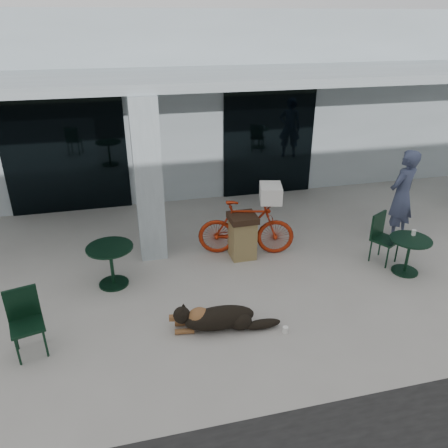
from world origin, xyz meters
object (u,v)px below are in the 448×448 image
object	(u,v)px
bicycle	(246,228)
cafe_chair_far_a	(386,239)
cafe_table_near	(112,266)
cafe_table_far	(408,256)
cafe_chair_near	(27,325)
person	(402,196)
dog	(220,317)
trash_receptacle	(242,236)

from	to	relation	value
bicycle	cafe_chair_far_a	size ratio (longest dim) A/B	1.95
cafe_table_near	cafe_table_far	distance (m)	5.37
cafe_chair_near	cafe_chair_far_a	bearing A→B (deg)	-4.22
cafe_table_far	person	distance (m)	1.58
dog	cafe_chair_near	size ratio (longest dim) A/B	1.28
person	cafe_chair_far_a	bearing A→B (deg)	21.81
bicycle	cafe_chair_near	size ratio (longest dim) A/B	1.95
person	trash_receptacle	distance (m)	3.47
cafe_chair_near	bicycle	bearing A→B (deg)	14.52
trash_receptacle	cafe_table_far	bearing A→B (deg)	-24.90
cafe_chair_far_a	cafe_chair_near	bearing A→B (deg)	161.87
bicycle	dog	bearing A→B (deg)	168.67
cafe_table_near	trash_receptacle	xyz separation A→B (m)	(2.50, 0.43, 0.07)
cafe_chair_near	cafe_table_far	xyz separation A→B (m)	(6.45, 0.67, -0.14)
cafe_table_far	cafe_chair_far_a	xyz separation A→B (m)	(-0.20, 0.45, 0.14)
person	trash_receptacle	world-z (taller)	person
cafe_chair_far_a	person	size ratio (longest dim) A/B	0.50
trash_receptacle	bicycle	bearing A→B (deg)	43.60
bicycle	cafe_chair_far_a	distance (m)	2.67
bicycle	dog	xyz separation A→B (m)	(-1.05, -2.17, -0.36)
cafe_chair_near	trash_receptacle	distance (m)	4.14
cafe_table_far	trash_receptacle	xyz separation A→B (m)	(-2.80, 1.30, 0.10)
cafe_chair_near	person	xyz separation A→B (m)	(7.08, 1.97, 0.49)
dog	bicycle	bearing A→B (deg)	71.97
cafe_chair_far_a	bicycle	bearing A→B (deg)	130.84
cafe_chair_far_a	person	bearing A→B (deg)	17.65
dog	cafe_table_far	size ratio (longest dim) A/B	1.69
dog	cafe_table_far	xyz separation A→B (m)	(3.74, 0.77, 0.14)
cafe_chair_near	cafe_table_far	distance (m)	6.48
cafe_chair_near	cafe_chair_far_a	xyz separation A→B (m)	(6.25, 1.11, -0.00)
trash_receptacle	cafe_chair_near	bearing A→B (deg)	-151.65
bicycle	dog	size ratio (longest dim) A/B	1.52
dog	cafe_table_far	distance (m)	3.82
bicycle	cafe_table_near	world-z (taller)	bicycle
bicycle	cafe_table_far	distance (m)	3.04
dog	person	world-z (taller)	person
dog	cafe_table_near	bearing A→B (deg)	141.41
dog	trash_receptacle	xyz separation A→B (m)	(0.94, 2.07, 0.24)
dog	cafe_chair_far_a	bearing A→B (deg)	26.65
bicycle	cafe_table_far	size ratio (longest dim) A/B	2.56
cafe_table_near	trash_receptacle	bearing A→B (deg)	9.82
bicycle	cafe_table_near	bearing A→B (deg)	115.97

